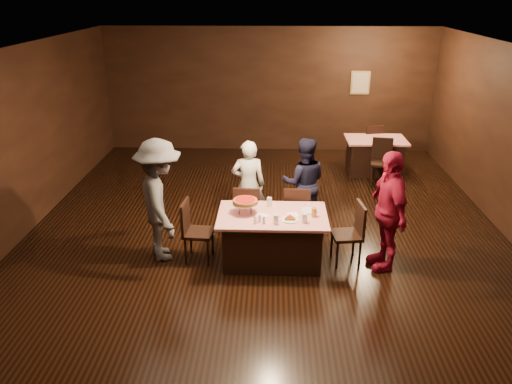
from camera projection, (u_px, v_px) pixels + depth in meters
room at (266, 112)px, 7.35m from camera, size 10.00×10.04×3.02m
main_table at (272, 238)px, 7.43m from camera, size 1.60×1.00×0.77m
back_table at (375, 156)px, 11.04m from camera, size 1.30×0.90×0.77m
chair_far_left at (248, 211)px, 8.10m from camera, size 0.45×0.45×0.95m
chair_far_right at (297, 212)px, 8.08m from camera, size 0.46×0.46×0.95m
chair_end_left at (199, 231)px, 7.43m from camera, size 0.45×0.45×0.95m
chair_end_right at (347, 234)px, 7.36m from camera, size 0.47×0.47×0.95m
chair_back_near at (381, 162)px, 10.35m from camera, size 0.49×0.49×0.95m
chair_back_far at (370, 144)px, 11.55m from camera, size 0.50×0.50×0.95m
diner_white_jacket at (248, 185)px, 8.38m from camera, size 0.58×0.40×1.54m
diner_navy_hoodie at (304, 183)px, 8.43m from camera, size 0.77×0.61×1.57m
diner_grey_knit at (160, 201)px, 7.34m from camera, size 1.09×1.38×1.87m
diner_red_shirt at (388, 211)px, 7.11m from camera, size 0.62×1.11×1.79m
pizza_stand at (245, 201)px, 7.28m from camera, size 0.38×0.38×0.22m
plate_with_slice at (290, 219)px, 7.10m from camera, size 0.25×0.25×0.06m
plate_empty at (310, 210)px, 7.40m from camera, size 0.25×0.25×0.01m
glass_front_left at (276, 219)px, 6.98m from camera, size 0.08×0.08×0.14m
glass_front_right at (304, 218)px, 7.01m from camera, size 0.08×0.08×0.14m
glass_amber at (314, 212)px, 7.19m from camera, size 0.08×0.08×0.14m
glass_back at (269, 202)px, 7.54m from camera, size 0.08×0.08×0.14m
condiments at (260, 220)px, 7.01m from camera, size 0.17×0.10×0.09m
napkin_center at (293, 215)px, 7.27m from camera, size 0.19×0.19×0.01m
napkin_left at (262, 216)px, 7.24m from camera, size 0.21×0.21×0.01m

